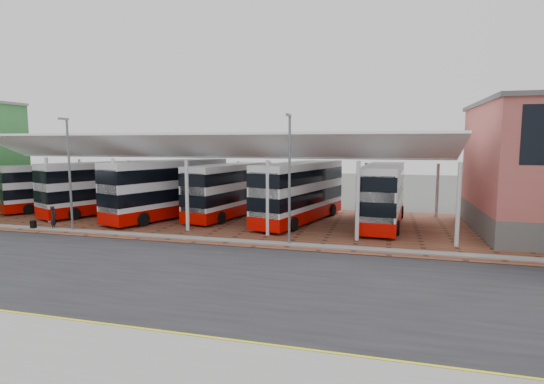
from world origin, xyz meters
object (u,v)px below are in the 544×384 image
object	(u,v)px
bus_5	(383,195)
pedestrian	(54,218)
bus_3	(231,190)
bus_4	(300,192)
bus_2	(168,189)
bus_0	(63,187)
bus_1	(105,188)

from	to	relation	value
bus_5	pedestrian	size ratio (longest dim) A/B	6.79
bus_3	bus_4	world-z (taller)	bus_4
bus_2	bus_5	world-z (taller)	bus_2
bus_0	bus_3	bearing A→B (deg)	33.71
bus_2	bus_1	bearing A→B (deg)	-165.77
bus_1	bus_3	xyz separation A→B (m)	(11.51, 1.37, -0.05)
bus_1	bus_3	bearing A→B (deg)	30.47
bus_3	bus_4	distance (m)	6.31
bus_0	pedestrian	bearing A→B (deg)	-20.52
bus_1	pedestrian	size ratio (longest dim) A/B	6.67
bus_3	bus_4	xyz separation A→B (m)	(6.24, -0.95, 0.12)
bus_1	bus_5	distance (m)	24.19
bus_0	bus_1	distance (m)	5.36
bus_2	bus_4	bearing A→B (deg)	25.77
bus_1	bus_5	xyz separation A→B (m)	(24.18, 0.72, 0.03)
bus_2	bus_4	size ratio (longest dim) A/B	1.01
bus_3	bus_5	distance (m)	12.69
bus_1	bus_2	size ratio (longest dim) A/B	0.94
bus_3	bus_0	bearing A→B (deg)	-166.81
bus_2	pedestrian	bearing A→B (deg)	-111.30
bus_1	bus_2	world-z (taller)	bus_2
bus_0	bus_1	world-z (taller)	bus_1
bus_2	bus_3	distance (m)	5.23
bus_2	bus_3	size ratio (longest dim) A/B	1.07
bus_3	bus_5	world-z (taller)	bus_5
bus_0	bus_5	size ratio (longest dim) A/B	0.87
bus_5	bus_3	bearing A→B (deg)	-178.68
bus_3	bus_5	bearing A→B (deg)	8.53
bus_3	bus_1	bearing A→B (deg)	-161.72
bus_0	bus_3	distance (m)	16.81
bus_0	bus_1	size ratio (longest dim) A/B	0.89
bus_4	bus_2	bearing A→B (deg)	-159.30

